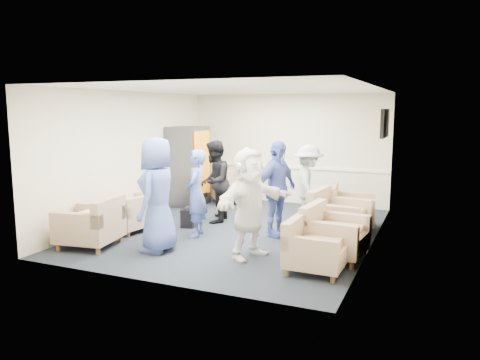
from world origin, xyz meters
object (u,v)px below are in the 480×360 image
at_px(person_front_right, 249,203).
at_px(person_mid_left, 196,193).
at_px(armchair_left_far, 147,208).
at_px(armchair_corner, 232,189).
at_px(armchair_left_mid, 130,216).
at_px(person_back_left, 214,182).
at_px(armchair_right_near, 312,250).
at_px(armchair_right_far, 348,210).
at_px(armchair_right_midnear, 332,236).
at_px(vending_machine, 188,166).
at_px(person_front_left, 158,195).
at_px(armchair_right_midfar, 336,218).
at_px(person_back_right, 308,185).
at_px(armchair_left_near, 93,226).
at_px(person_mid_right, 277,189).

bearing_deg(person_front_right, person_mid_left, 80.27).
xyz_separation_m(armchair_left_far, armchair_corner, (0.80, 2.53, 0.06)).
relative_size(armchair_left_mid, person_back_left, 0.51).
relative_size(armchair_right_near, armchair_right_far, 0.83).
bearing_deg(armchair_right_near, armchair_right_midnear, -8.74).
xyz_separation_m(armchair_left_far, vending_machine, (-0.05, 1.87, 0.66)).
distance_m(person_front_left, person_mid_left, 1.07).
distance_m(armchair_right_midfar, armchair_corner, 3.80).
height_order(armchair_right_midnear, person_back_right, person_back_right).
height_order(armchair_left_near, armchair_right_midfar, armchair_right_midfar).
relative_size(armchair_left_near, person_mid_right, 0.59).
bearing_deg(person_front_left, armchair_left_far, -147.73).
bearing_deg(armchair_right_midfar, person_mid_left, 116.30).
height_order(armchair_left_mid, person_back_left, person_back_left).
xyz_separation_m(armchair_right_midfar, vending_machine, (-3.93, 1.56, 0.58)).
distance_m(armchair_right_midnear, armchair_right_far, 2.04).
height_order(armchair_left_far, armchair_right_near, armchair_right_near).
bearing_deg(person_front_right, person_back_right, 13.36).
bearing_deg(vending_machine, armchair_right_midnear, -33.56).
bearing_deg(person_mid_right, vending_machine, 77.60).
bearing_deg(armchair_right_near, armchair_right_midfar, 2.33).
distance_m(person_front_left, person_back_left, 2.17).
bearing_deg(armchair_right_near, armchair_left_far, 68.97).
distance_m(armchair_right_midnear, vending_machine, 4.96).
bearing_deg(person_back_right, person_front_left, 124.82).
xyz_separation_m(person_front_left, person_back_right, (1.80, 2.76, -0.13)).
distance_m(armchair_right_midfar, person_front_left, 3.24).
relative_size(armchair_right_midnear, person_front_right, 0.56).
xyz_separation_m(armchair_right_near, vending_machine, (-3.98, 3.45, 0.64)).
relative_size(armchair_right_near, armchair_right_midfar, 0.78).
bearing_deg(armchair_right_near, armchair_left_mid, 78.87).
height_order(armchair_corner, person_mid_left, person_mid_left).
distance_m(armchair_left_mid, person_back_right, 3.59).
height_order(armchair_right_midnear, person_front_left, person_front_left).
height_order(armchair_right_near, person_back_right, person_back_right).
bearing_deg(person_back_right, armchair_left_far, 88.26).
distance_m(armchair_right_midfar, person_back_left, 2.64).
xyz_separation_m(armchair_corner, vending_machine, (-0.85, -0.66, 0.60)).
relative_size(person_mid_left, person_front_right, 0.92).
height_order(armchair_right_far, person_mid_right, person_mid_right).
xyz_separation_m(armchair_right_midfar, person_back_right, (-0.75, 0.85, 0.43)).
relative_size(vending_machine, person_back_right, 1.18).
distance_m(vending_machine, person_back_right, 3.26).
distance_m(armchair_right_midfar, person_back_right, 1.22).
height_order(armchair_right_midnear, person_mid_right, person_mid_right).
xyz_separation_m(armchair_left_far, person_front_right, (2.84, -1.33, 0.58)).
bearing_deg(armchair_left_mid, person_back_right, 132.58).
height_order(armchair_corner, person_back_left, person_back_left).
bearing_deg(armchair_corner, armchair_right_near, 91.58).
bearing_deg(person_mid_right, person_front_left, 157.46).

